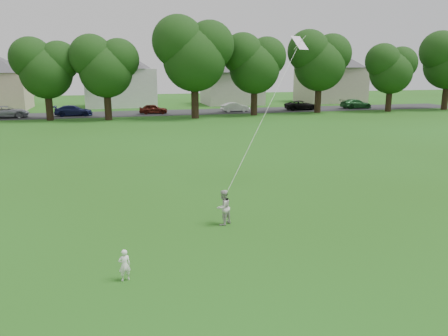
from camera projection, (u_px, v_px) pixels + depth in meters
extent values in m
plane|color=#234F12|center=(191.00, 269.00, 11.87)|extent=(160.00, 160.00, 0.00)
cube|color=#2D2D30|center=(125.00, 114.00, 51.41)|extent=(90.00, 7.00, 0.01)
imported|color=white|center=(125.00, 265.00, 11.17)|extent=(0.35, 0.27, 0.85)
imported|color=beige|center=(223.00, 207.00, 15.12)|extent=(0.77, 0.73, 1.25)
plane|color=white|center=(300.00, 43.00, 19.80)|extent=(0.97, 0.85, 0.61)
cylinder|color=white|center=(267.00, 111.00, 17.43)|extent=(0.01, 0.01, 8.98)
cylinder|color=black|center=(49.00, 104.00, 44.84)|extent=(0.72, 0.72, 3.24)
cylinder|color=black|center=(108.00, 104.00, 45.16)|extent=(0.73, 0.73, 3.35)
cylinder|color=black|center=(195.00, 99.00, 46.51)|extent=(0.79, 0.79, 4.13)
cylinder|color=black|center=(254.00, 100.00, 49.64)|extent=(0.74, 0.74, 3.54)
cylinder|color=black|center=(318.00, 97.00, 52.42)|extent=(0.76, 0.76, 3.76)
cylinder|color=black|center=(389.00, 99.00, 53.82)|extent=(0.71, 0.71, 3.18)
cylinder|color=black|center=(445.00, 95.00, 56.07)|extent=(0.77, 0.77, 3.82)
imported|color=#9698A4|center=(6.00, 112.00, 47.18)|extent=(4.80, 2.63, 1.28)
imported|color=#171C47|center=(73.00, 111.00, 48.91)|extent=(4.15, 1.76, 1.19)
imported|color=#4C160F|center=(153.00, 109.00, 51.16)|extent=(3.37, 1.50, 1.13)
imported|color=white|center=(235.00, 107.00, 53.67)|extent=(3.43, 1.27, 1.12)
imported|color=black|center=(301.00, 105.00, 55.89)|extent=(4.25, 2.06, 1.16)
imported|color=#1B5222|center=(356.00, 104.00, 57.86)|extent=(4.28, 1.86, 1.23)
cube|color=silver|center=(121.00, 88.00, 60.24)|extent=(9.38, 6.34, 5.16)
pyramid|color=#454247|center=(118.00, 47.00, 59.02)|extent=(13.53, 13.53, 2.84)
cube|color=beige|center=(232.00, 88.00, 64.31)|extent=(8.12, 6.91, 4.68)
pyramid|color=#454247|center=(232.00, 54.00, 63.20)|extent=(11.71, 11.71, 2.57)
cube|color=#ADA58F|center=(330.00, 85.00, 68.26)|extent=(9.05, 7.61, 5.32)
pyramid|color=#454247|center=(332.00, 48.00, 67.00)|extent=(13.06, 13.06, 2.92)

